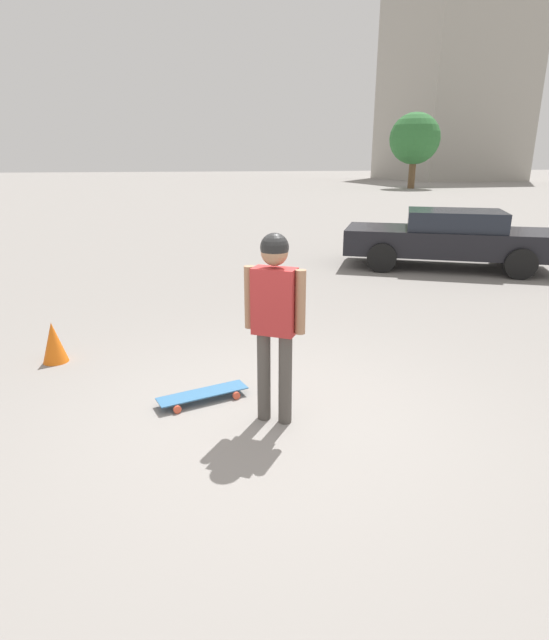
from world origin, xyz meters
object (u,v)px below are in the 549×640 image
skateboard (203,394)px  traffic_cone (54,342)px  car_parked_near (449,237)px  person (274,308)px

skateboard → traffic_cone: traffic_cone is taller
car_parked_near → traffic_cone: bearing=54.5°
skateboard → car_parked_near: car_parked_near is taller
person → car_parked_near: bearing=80.8°
car_parked_near → traffic_cone: car_parked_near is taller
person → skateboard: bearing=171.6°
person → traffic_cone: size_ratio=3.51×
person → car_parked_near: person is taller
car_parked_near → traffic_cone: size_ratio=9.51×
person → traffic_cone: bearing=171.8°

